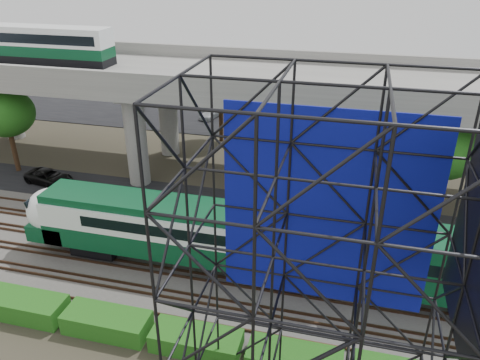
# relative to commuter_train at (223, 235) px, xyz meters

# --- Properties ---
(ground) EXTENTS (140.00, 140.00, 0.00)m
(ground) POSITION_rel_commuter_train_xyz_m (-0.61, -2.00, -2.88)
(ground) COLOR #474233
(ground) RESTS_ON ground
(ballast_bed) EXTENTS (90.00, 12.00, 0.20)m
(ballast_bed) POSITION_rel_commuter_train_xyz_m (-0.61, 0.00, -2.78)
(ballast_bed) COLOR slate
(ballast_bed) RESTS_ON ground
(service_road) EXTENTS (90.00, 5.00, 0.08)m
(service_road) POSITION_rel_commuter_train_xyz_m (-0.61, 8.50, -2.84)
(service_road) COLOR black
(service_road) RESTS_ON ground
(parking_lot) EXTENTS (90.00, 18.00, 0.08)m
(parking_lot) POSITION_rel_commuter_train_xyz_m (-0.61, 32.00, -2.84)
(parking_lot) COLOR black
(parking_lot) RESTS_ON ground
(harbor_water) EXTENTS (140.00, 40.00, 0.03)m
(harbor_water) POSITION_rel_commuter_train_xyz_m (-0.61, 54.00, -2.87)
(harbor_water) COLOR #465E73
(harbor_water) RESTS_ON ground
(rail_tracks) EXTENTS (90.00, 9.52, 0.16)m
(rail_tracks) POSITION_rel_commuter_train_xyz_m (-0.61, -0.00, -2.60)
(rail_tracks) COLOR #472D1E
(rail_tracks) RESTS_ON ballast_bed
(commuter_train) EXTENTS (29.30, 3.06, 4.30)m
(commuter_train) POSITION_rel_commuter_train_xyz_m (0.00, 0.00, 0.00)
(commuter_train) COLOR black
(commuter_train) RESTS_ON rail_tracks
(overpass) EXTENTS (80.00, 12.00, 12.40)m
(overpass) POSITION_rel_commuter_train_xyz_m (-2.04, 14.00, 5.33)
(overpass) COLOR #9E9B93
(overpass) RESTS_ON ground
(scaffold_tower) EXTENTS (9.36, 6.36, 15.00)m
(scaffold_tower) POSITION_rel_commuter_train_xyz_m (6.29, -9.98, 4.59)
(scaffold_tower) COLOR black
(scaffold_tower) RESTS_ON ground
(hedge_strip) EXTENTS (34.60, 1.80, 1.20)m
(hedge_strip) POSITION_rel_commuter_train_xyz_m (0.39, -6.30, -2.32)
(hedge_strip) COLOR #155613
(hedge_strip) RESTS_ON ground
(trees) EXTENTS (40.94, 16.94, 7.69)m
(trees) POSITION_rel_commuter_train_xyz_m (-5.28, 14.17, 2.69)
(trees) COLOR #382314
(trees) RESTS_ON ground
(suv) EXTENTS (4.72, 2.86, 1.23)m
(suv) POSITION_rel_commuter_train_xyz_m (-18.17, 8.35, -2.19)
(suv) COLOR black
(suv) RESTS_ON service_road
(parked_cars) EXTENTS (39.50, 9.45, 1.32)m
(parked_cars) POSITION_rel_commuter_train_xyz_m (1.00, 32.00, -2.18)
(parked_cars) COLOR silver
(parked_cars) RESTS_ON parking_lot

